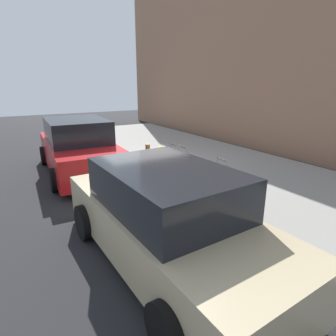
{
  "coord_description": "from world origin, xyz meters",
  "views": [
    {
      "loc": [
        -8.11,
        3.65,
        2.73
      ],
      "look_at": [
        -2.17,
        0.13,
        0.63
      ],
      "focal_mm": 29.73,
      "sensor_mm": 36.0,
      "label": 1
    }
  ],
  "objects_px": {
    "suitcase_red_0": "(235,195)",
    "suitcase_teal_4": "(182,168)",
    "suitcase_maroon_3": "(193,175)",
    "fire_hydrant": "(161,157)",
    "parked_car_red_1": "(78,148)",
    "suitcase_olive_5": "(173,162)",
    "bollard_post": "(148,154)",
    "suitcase_silver_1": "(220,185)",
    "suitcase_navy_2": "(208,180)",
    "parked_car_beige_0": "(166,219)"
  },
  "relations": [
    {
      "from": "suitcase_red_0",
      "to": "suitcase_teal_4",
      "type": "height_order",
      "value": "suitcase_teal_4"
    },
    {
      "from": "suitcase_maroon_3",
      "to": "fire_hydrant",
      "type": "xyz_separation_m",
      "value": [
        1.83,
        -0.05,
        0.08
      ]
    },
    {
      "from": "suitcase_red_0",
      "to": "parked_car_red_1",
      "type": "bearing_deg",
      "value": 24.63
    },
    {
      "from": "suitcase_olive_5",
      "to": "bollard_post",
      "type": "bearing_deg",
      "value": 7.19
    },
    {
      "from": "fire_hydrant",
      "to": "bollard_post",
      "type": "relative_size",
      "value": 1.04
    },
    {
      "from": "suitcase_silver_1",
      "to": "suitcase_teal_4",
      "type": "distance_m",
      "value": 1.61
    },
    {
      "from": "suitcase_navy_2",
      "to": "bollard_post",
      "type": "distance_m",
      "value": 2.97
    },
    {
      "from": "suitcase_silver_1",
      "to": "suitcase_navy_2",
      "type": "height_order",
      "value": "suitcase_silver_1"
    },
    {
      "from": "fire_hydrant",
      "to": "suitcase_silver_1",
      "type": "bearing_deg",
      "value": 179.94
    },
    {
      "from": "suitcase_teal_4",
      "to": "parked_car_beige_0",
      "type": "relative_size",
      "value": 0.21
    },
    {
      "from": "bollard_post",
      "to": "parked_car_red_1",
      "type": "height_order",
      "value": "parked_car_red_1"
    },
    {
      "from": "suitcase_olive_5",
      "to": "parked_car_red_1",
      "type": "bearing_deg",
      "value": 46.47
    },
    {
      "from": "suitcase_silver_1",
      "to": "parked_car_red_1",
      "type": "bearing_deg",
      "value": 27.31
    },
    {
      "from": "suitcase_red_0",
      "to": "suitcase_olive_5",
      "type": "relative_size",
      "value": 0.9
    },
    {
      "from": "suitcase_maroon_3",
      "to": "bollard_post",
      "type": "bearing_deg",
      "value": 2.27
    },
    {
      "from": "suitcase_silver_1",
      "to": "suitcase_teal_4",
      "type": "xyz_separation_m",
      "value": [
        1.61,
        0.0,
        -0.01
      ]
    },
    {
      "from": "fire_hydrant",
      "to": "bollard_post",
      "type": "height_order",
      "value": "fire_hydrant"
    },
    {
      "from": "suitcase_silver_1",
      "to": "fire_hydrant",
      "type": "relative_size",
      "value": 1.35
    },
    {
      "from": "suitcase_teal_4",
      "to": "suitcase_navy_2",
      "type": "bearing_deg",
      "value": -178.88
    },
    {
      "from": "suitcase_teal_4",
      "to": "parked_car_red_1",
      "type": "distance_m",
      "value": 3.45
    },
    {
      "from": "fire_hydrant",
      "to": "suitcase_navy_2",
      "type": "bearing_deg",
      "value": -179.61
    },
    {
      "from": "suitcase_red_0",
      "to": "suitcase_olive_5",
      "type": "bearing_deg",
      "value": -0.78
    },
    {
      "from": "suitcase_navy_2",
      "to": "bollard_post",
      "type": "height_order",
      "value": "bollard_post"
    },
    {
      "from": "suitcase_teal_4",
      "to": "bollard_post",
      "type": "xyz_separation_m",
      "value": [
        1.84,
        0.14,
        0.0
      ]
    },
    {
      "from": "suitcase_olive_5",
      "to": "suitcase_maroon_3",
      "type": "bearing_deg",
      "value": 176.58
    },
    {
      "from": "suitcase_olive_5",
      "to": "fire_hydrant",
      "type": "distance_m",
      "value": 0.7
    },
    {
      "from": "suitcase_navy_2",
      "to": "suitcase_olive_5",
      "type": "distance_m",
      "value": 1.67
    },
    {
      "from": "suitcase_teal_4",
      "to": "bollard_post",
      "type": "relative_size",
      "value": 1.39
    },
    {
      "from": "suitcase_silver_1",
      "to": "suitcase_olive_5",
      "type": "relative_size",
      "value": 1.05
    },
    {
      "from": "parked_car_red_1",
      "to": "suitcase_teal_4",
      "type": "bearing_deg",
      "value": -140.34
    },
    {
      "from": "suitcase_silver_1",
      "to": "suitcase_maroon_3",
      "type": "xyz_separation_m",
      "value": [
        1.01,
        0.05,
        -0.05
      ]
    },
    {
      "from": "suitcase_navy_2",
      "to": "fire_hydrant",
      "type": "relative_size",
      "value": 0.91
    },
    {
      "from": "suitcase_navy_2",
      "to": "parked_car_beige_0",
      "type": "xyz_separation_m",
      "value": [
        -1.74,
        2.21,
        0.3
      ]
    },
    {
      "from": "bollard_post",
      "to": "suitcase_navy_2",
      "type": "bearing_deg",
      "value": -176.79
    },
    {
      "from": "suitcase_red_0",
      "to": "parked_car_red_1",
      "type": "relative_size",
      "value": 0.17
    },
    {
      "from": "bollard_post",
      "to": "parked_car_beige_0",
      "type": "bearing_deg",
      "value": 156.49
    },
    {
      "from": "suitcase_maroon_3",
      "to": "parked_car_beige_0",
      "type": "relative_size",
      "value": 0.14
    },
    {
      "from": "suitcase_maroon_3",
      "to": "parked_car_beige_0",
      "type": "distance_m",
      "value": 3.14
    },
    {
      "from": "fire_hydrant",
      "to": "bollard_post",
      "type": "bearing_deg",
      "value": 13.99
    },
    {
      "from": "suitcase_red_0",
      "to": "parked_car_beige_0",
      "type": "bearing_deg",
      "value": 109.23
    },
    {
      "from": "suitcase_teal_4",
      "to": "suitcase_olive_5",
      "type": "bearing_deg",
      "value": -2.09
    },
    {
      "from": "suitcase_silver_1",
      "to": "bollard_post",
      "type": "relative_size",
      "value": 1.41
    },
    {
      "from": "suitcase_maroon_3",
      "to": "parked_car_red_1",
      "type": "xyz_separation_m",
      "value": [
        3.23,
        2.14,
        0.35
      ]
    },
    {
      "from": "suitcase_teal_4",
      "to": "suitcase_olive_5",
      "type": "relative_size",
      "value": 1.04
    },
    {
      "from": "bollard_post",
      "to": "parked_car_beige_0",
      "type": "distance_m",
      "value": 5.14
    },
    {
      "from": "suitcase_silver_1",
      "to": "suitcase_maroon_3",
      "type": "bearing_deg",
      "value": 2.86
    },
    {
      "from": "suitcase_red_0",
      "to": "bollard_post",
      "type": "xyz_separation_m",
      "value": [
        3.95,
        0.13,
        0.07
      ]
    },
    {
      "from": "suitcase_silver_1",
      "to": "suitcase_teal_4",
      "type": "height_order",
      "value": "suitcase_silver_1"
    },
    {
      "from": "suitcase_red_0",
      "to": "suitcase_maroon_3",
      "type": "distance_m",
      "value": 1.51
    },
    {
      "from": "suitcase_silver_1",
      "to": "parked_car_beige_0",
      "type": "relative_size",
      "value": 0.21
    }
  ]
}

